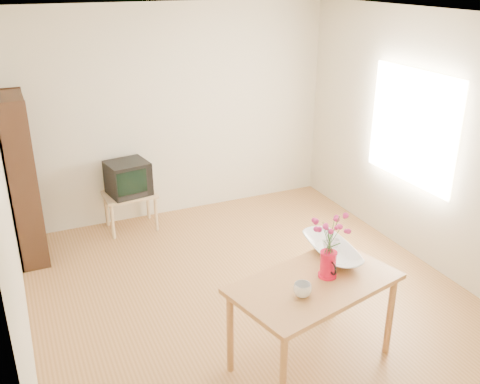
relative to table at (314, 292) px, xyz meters
name	(u,v)px	position (x,y,z in m)	size (l,w,h in m)	color
room	(257,172)	(-0.02, 0.99, 0.64)	(4.50, 4.50, 4.50)	olive
table	(314,292)	(0.00, 0.00, 0.00)	(1.41, 1.01, 0.75)	#AA6F3A
tv_stand	(130,199)	(-0.75, 2.95, -0.27)	(0.60, 0.45, 0.46)	tan
bookshelf	(23,185)	(-1.89, 2.73, 0.18)	(0.28, 0.70, 1.80)	black
pitcher	(328,265)	(0.12, 0.02, 0.19)	(0.14, 0.22, 0.22)	red
flowers	(330,233)	(0.12, 0.02, 0.47)	(0.25, 0.25, 0.35)	#CD307E
mug	(302,290)	(-0.19, -0.13, 0.14)	(0.13, 0.13, 0.10)	white
bowl	(333,229)	(0.35, 0.32, 0.31)	(0.47, 0.47, 0.44)	white
teacup_a	(329,235)	(0.31, 0.32, 0.27)	(0.07, 0.07, 0.07)	white
teacup_b	(336,232)	(0.40, 0.34, 0.27)	(0.07, 0.07, 0.06)	white
television	(128,177)	(-0.75, 2.97, 0.00)	(0.52, 0.49, 0.40)	black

